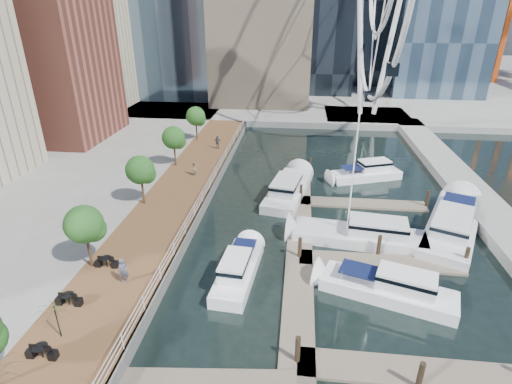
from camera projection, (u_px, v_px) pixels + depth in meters
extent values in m
plane|color=black|center=(246.00, 331.00, 23.51)|extent=(520.00, 520.00, 0.00)
cube|color=brown|center=(173.00, 204.00, 37.78)|extent=(6.00, 60.00, 1.00)
cube|color=#595954|center=(204.00, 206.00, 37.47)|extent=(0.25, 60.00, 1.00)
cube|color=gray|center=(293.00, 74.00, 115.57)|extent=(200.00, 114.00, 1.00)
cube|color=gray|center=(474.00, 197.00, 39.38)|extent=(4.00, 60.00, 1.00)
cube|color=gray|center=(366.00, 117.00, 68.93)|extent=(14.00, 12.00, 1.00)
cube|color=#6D6051|center=(300.00, 243.00, 32.21)|extent=(2.00, 32.00, 0.20)
cube|color=#6D6051|center=(413.00, 372.00, 20.75)|extent=(12.00, 2.00, 0.20)
cube|color=#6D6051|center=(380.00, 262.00, 29.80)|extent=(12.00, 2.00, 0.20)
cube|color=#6D6051|center=(362.00, 204.00, 38.84)|extent=(12.00, 2.00, 0.20)
cube|color=brown|center=(55.00, 62.00, 52.73)|extent=(12.00, 14.00, 20.00)
cube|color=#BCAD8E|center=(70.00, 25.00, 66.15)|extent=(14.00, 16.00, 28.00)
cylinder|color=white|center=(360.00, 33.00, 63.59)|extent=(0.80, 0.80, 26.00)
cylinder|color=white|center=(392.00, 33.00, 63.09)|extent=(0.80, 0.80, 26.00)
cylinder|color=#3F2B1C|center=(89.00, 251.00, 27.36)|extent=(0.20, 0.20, 2.40)
sphere|color=#265B1E|center=(84.00, 224.00, 26.49)|extent=(2.60, 2.60, 2.60)
cylinder|color=#3F2B1C|center=(143.00, 191.00, 36.41)|extent=(0.20, 0.20, 2.40)
sphere|color=#265B1E|center=(140.00, 170.00, 35.54)|extent=(2.60, 2.60, 2.60)
cylinder|color=#3F2B1C|center=(175.00, 155.00, 45.46)|extent=(0.20, 0.20, 2.40)
sphere|color=#265B1E|center=(173.00, 138.00, 44.59)|extent=(2.60, 2.60, 2.60)
cylinder|color=#3F2B1C|center=(197.00, 131.00, 54.50)|extent=(0.20, 0.20, 2.40)
sphere|color=#265B1E|center=(196.00, 116.00, 53.63)|extent=(2.60, 2.60, 2.60)
imported|color=#46495E|center=(123.00, 271.00, 25.80)|extent=(0.76, 0.63, 1.78)
imported|color=#9C8B6B|center=(193.00, 169.00, 42.84)|extent=(0.62, 0.77, 1.50)
imported|color=#383E47|center=(218.00, 142.00, 51.25)|extent=(0.99, 0.41, 1.68)
imported|color=#0D3313|center=(57.00, 321.00, 21.36)|extent=(2.87, 2.91, 2.14)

